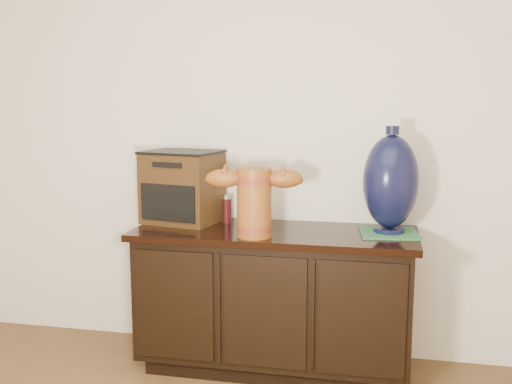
% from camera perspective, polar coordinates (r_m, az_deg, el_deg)
% --- Properties ---
extents(room, '(5.00, 5.00, 5.00)m').
position_cam_1_polar(room, '(0.95, -23.15, -0.01)').
color(room, brown).
rests_on(room, ground).
extents(sideboard, '(1.46, 0.56, 0.75)m').
position_cam_1_polar(sideboard, '(3.21, 1.74, -10.08)').
color(sideboard, black).
rests_on(sideboard, ground).
extents(terracotta_vessel, '(0.49, 0.20, 0.34)m').
position_cam_1_polar(terracotta_vessel, '(2.93, -0.18, -0.60)').
color(terracotta_vessel, brown).
rests_on(terracotta_vessel, sideboard).
extents(tv_radio, '(0.45, 0.39, 0.39)m').
position_cam_1_polar(tv_radio, '(3.31, -7.03, 0.50)').
color(tv_radio, '#38220E').
rests_on(tv_radio, sideboard).
extents(green_mat, '(0.32, 0.32, 0.01)m').
position_cam_1_polar(green_mat, '(3.11, 12.54, -3.81)').
color(green_mat, '#2F6A3D').
rests_on(green_mat, sideboard).
extents(lamp_base, '(0.31, 0.31, 0.53)m').
position_cam_1_polar(lamp_base, '(3.06, 12.70, 0.92)').
color(lamp_base, black).
rests_on(lamp_base, green_mat).
extents(spray_can, '(0.05, 0.05, 0.16)m').
position_cam_1_polar(spray_can, '(3.29, -2.82, -1.61)').
color(spray_can, '#4E0D0F').
rests_on(spray_can, sideboard).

